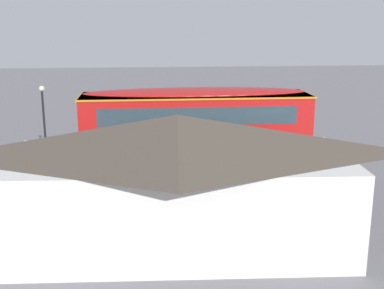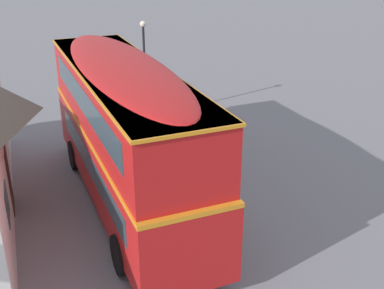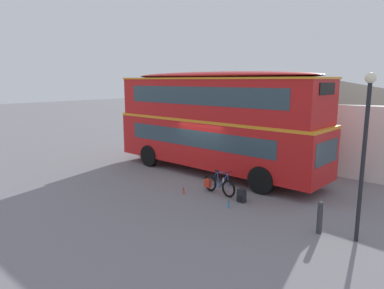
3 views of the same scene
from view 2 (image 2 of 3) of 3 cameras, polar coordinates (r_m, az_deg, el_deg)
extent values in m
plane|color=slate|center=(16.63, -5.25, -6.11)|extent=(120.00, 120.00, 0.00)
cylinder|color=black|center=(18.78, -13.68, -1.20)|extent=(1.10, 0.28, 1.10)
cylinder|color=black|center=(19.21, -6.70, -0.07)|extent=(1.10, 0.28, 1.10)
cylinder|color=black|center=(13.06, -8.44, -12.66)|extent=(1.10, 0.28, 1.10)
cylinder|color=black|center=(13.68, 1.39, -10.51)|extent=(1.10, 0.28, 1.10)
cube|color=red|center=(15.60, -7.58, -2.05)|extent=(10.76, 2.52, 2.10)
cube|color=orange|center=(15.17, -7.79, 1.63)|extent=(10.78, 2.54, 0.12)
cube|color=red|center=(14.83, -8.00, 5.14)|extent=(10.43, 2.47, 1.90)
ellipsoid|color=red|center=(14.54, -8.23, 8.99)|extent=(10.22, 2.42, 0.36)
cube|color=#2D424C|center=(20.37, -11.71, 4.67)|extent=(0.06, 2.05, 0.90)
cube|color=black|center=(19.62, -12.19, 10.99)|extent=(0.06, 1.38, 0.44)
cube|color=#2D424C|center=(15.63, -3.06, -0.60)|extent=(8.39, 0.05, 0.76)
cube|color=#2D424C|center=(15.12, -3.57, 6.28)|extent=(8.82, 0.05, 0.80)
cube|color=#2D424C|center=(15.07, -11.97, -2.09)|extent=(8.39, 0.05, 0.76)
cube|color=#2D424C|center=(14.55, -12.66, 5.04)|extent=(8.82, 0.05, 0.80)
cube|color=orange|center=(14.57, -8.20, 8.53)|extent=(10.54, 2.55, 0.08)
torus|color=black|center=(19.04, -2.60, -0.84)|extent=(0.68, 0.17, 0.68)
torus|color=black|center=(18.15, -1.88, -2.12)|extent=(0.68, 0.17, 0.68)
cylinder|color=#B2B2B7|center=(19.04, -2.60, -0.84)|extent=(0.06, 0.11, 0.05)
cylinder|color=#B2B2B7|center=(18.15, -1.88, -2.12)|extent=(0.06, 0.11, 0.05)
cylinder|color=#234C99|center=(18.69, -2.43, -0.46)|extent=(0.46, 0.09, 0.66)
cylinder|color=#234C99|center=(18.51, -2.39, 0.31)|extent=(0.57, 0.11, 0.07)
cylinder|color=#234C99|center=(18.45, -2.22, -0.85)|extent=(0.18, 0.06, 0.61)
cylinder|color=#234C99|center=(18.39, -2.07, -1.86)|extent=(0.53, 0.10, 0.09)
cylinder|color=#234C99|center=(18.20, -2.03, -1.10)|extent=(0.41, 0.08, 0.56)
cylinder|color=#234C99|center=(18.90, -2.60, -0.09)|extent=(0.10, 0.04, 0.58)
cylinder|color=black|center=(18.73, -2.59, 0.82)|extent=(0.09, 0.46, 0.03)
ellipsoid|color=black|center=(18.23, -2.17, -0.02)|extent=(0.27, 0.13, 0.06)
cube|color=red|center=(18.19, -1.40, -1.98)|extent=(0.30, 0.17, 0.32)
cylinder|color=silver|center=(18.69, -2.43, -0.46)|extent=(0.07, 0.07, 0.18)
cube|color=black|center=(19.69, -2.99, -0.31)|extent=(0.30, 0.23, 0.48)
ellipsoid|color=black|center=(19.60, -3.00, 0.32)|extent=(0.29, 0.22, 0.10)
cube|color=black|center=(19.75, -2.64, -0.46)|extent=(0.21, 0.05, 0.17)
cylinder|color=black|center=(19.73, -3.38, -0.27)|extent=(0.04, 0.04, 0.38)
cylinder|color=black|center=(19.59, -3.25, -0.45)|extent=(0.04, 0.04, 0.38)
cylinder|color=#D84C33|center=(18.16, 1.69, -2.90)|extent=(0.08, 0.08, 0.23)
cylinder|color=black|center=(18.11, 1.70, -2.54)|extent=(0.05, 0.05, 0.02)
cylinder|color=#338CBF|center=(20.01, -0.81, -0.26)|extent=(0.07, 0.07, 0.23)
cylinder|color=black|center=(19.96, -0.81, 0.08)|extent=(0.04, 0.04, 0.02)
cube|color=#3D2319|center=(16.41, -20.64, -3.94)|extent=(1.10, 0.09, 2.10)
cube|color=#2D424C|center=(13.44, -20.89, -6.55)|extent=(1.10, 0.09, 0.90)
cube|color=#2D424C|center=(18.83, -21.13, 2.11)|extent=(1.10, 0.09, 0.90)
cylinder|color=black|center=(22.92, -5.55, 8.24)|extent=(0.11, 0.11, 4.35)
sphere|color=#F2E5BF|center=(22.42, -5.78, 13.89)|extent=(0.28, 0.28, 0.28)
cylinder|color=#333338|center=(22.64, -4.12, 3.43)|extent=(0.16, 0.16, 0.85)
sphere|color=#333338|center=(22.48, -4.15, 4.55)|extent=(0.16, 0.16, 0.16)
camera|label=1|loc=(24.83, -74.15, 6.05)|focal=46.80mm
camera|label=3|loc=(29.17, 11.90, 15.68)|focal=32.81mm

